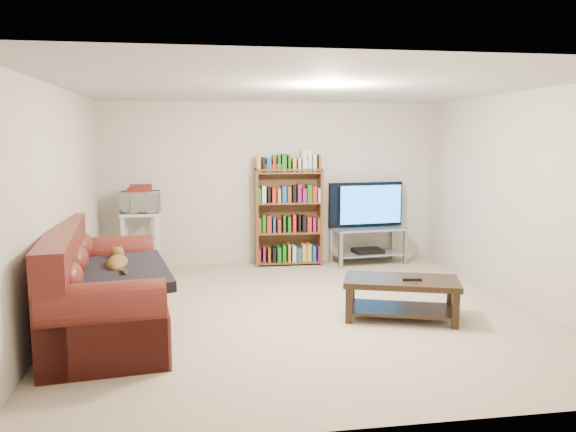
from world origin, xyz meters
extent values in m
plane|color=beige|center=(0.00, 0.00, 0.00)|extent=(5.00, 5.00, 0.00)
plane|color=white|center=(0.00, 0.00, 2.40)|extent=(5.00, 5.00, 0.00)
plane|color=silver|center=(0.00, 2.50, 1.20)|extent=(5.00, 0.00, 5.00)
plane|color=silver|center=(0.00, -2.50, 1.20)|extent=(5.00, 0.00, 5.00)
plane|color=silver|center=(-2.50, 0.00, 1.20)|extent=(0.00, 5.00, 5.00)
plane|color=silver|center=(2.50, 0.00, 1.20)|extent=(0.00, 5.00, 5.00)
cube|color=maroon|center=(-2.00, -0.26, 0.23)|extent=(1.32, 2.50, 0.46)
cube|color=maroon|center=(-2.38, -0.31, 0.52)|extent=(0.55, 2.40, 1.00)
cube|color=maroon|center=(-1.87, -1.33, 0.29)|extent=(1.00, 0.36, 0.58)
cube|color=maroon|center=(-2.13, 0.81, 0.29)|extent=(1.00, 0.36, 0.58)
cube|color=black|center=(-1.88, -0.41, 0.59)|extent=(1.15, 1.36, 0.20)
cube|color=black|center=(0.97, -0.39, 0.40)|extent=(1.30, 0.93, 0.06)
cube|color=black|center=(0.97, -0.39, 0.10)|extent=(1.17, 0.84, 0.03)
cube|color=black|center=(0.40, -0.44, 0.18)|extent=(0.09, 0.09, 0.37)
cube|color=black|center=(1.39, -0.78, 0.18)|extent=(0.09, 0.09, 0.37)
cube|color=black|center=(0.55, 0.00, 0.18)|extent=(0.09, 0.09, 0.37)
cube|color=black|center=(1.54, -0.34, 0.18)|extent=(0.09, 0.09, 0.37)
cube|color=black|center=(1.05, -0.47, 0.44)|extent=(0.20, 0.09, 0.02)
cube|color=#999EA3|center=(1.40, 2.19, 0.53)|extent=(1.13, 0.60, 0.03)
cube|color=#999EA3|center=(1.40, 2.19, 0.15)|extent=(1.07, 0.57, 0.02)
cube|color=gray|center=(0.92, 1.92, 0.27)|extent=(0.05, 0.05, 0.54)
cube|color=gray|center=(1.94, 2.03, 0.27)|extent=(0.05, 0.05, 0.54)
cube|color=gray|center=(0.87, 2.35, 0.27)|extent=(0.05, 0.05, 0.54)
cube|color=gray|center=(1.89, 2.45, 0.27)|extent=(0.05, 0.05, 0.54)
imported|color=black|center=(1.40, 2.19, 0.88)|extent=(1.18, 0.27, 0.67)
cube|color=black|center=(1.40, 2.19, 0.19)|extent=(0.46, 0.35, 0.06)
cube|color=brown|center=(-0.26, 2.31, 0.72)|extent=(0.05, 0.31, 1.43)
cube|color=brown|center=(0.69, 2.29, 0.72)|extent=(0.05, 0.31, 1.43)
cube|color=brown|center=(0.21, 2.30, 1.42)|extent=(1.00, 0.34, 0.03)
cube|color=maroon|center=(-0.01, 2.31, 1.47)|extent=(0.29, 0.23, 0.08)
cube|color=silver|center=(-1.90, 2.11, 0.83)|extent=(0.53, 0.39, 0.04)
cube|color=silver|center=(-1.90, 2.11, 0.30)|extent=(0.48, 0.35, 0.03)
cube|color=silver|center=(-2.12, 1.96, 0.41)|extent=(0.05, 0.05, 0.81)
cube|color=silver|center=(-1.67, 1.96, 0.41)|extent=(0.05, 0.05, 0.81)
cube|color=silver|center=(-2.12, 2.27, 0.41)|extent=(0.05, 0.05, 0.81)
cube|color=silver|center=(-1.67, 2.26, 0.41)|extent=(0.05, 0.05, 0.81)
imported|color=silver|center=(-1.90, 2.11, 1.00)|extent=(0.53, 0.36, 0.29)
cube|color=maroon|center=(-1.90, 2.11, 1.17)|extent=(0.31, 0.27, 0.05)
camera|label=1|loc=(-1.10, -5.81, 1.88)|focal=35.00mm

